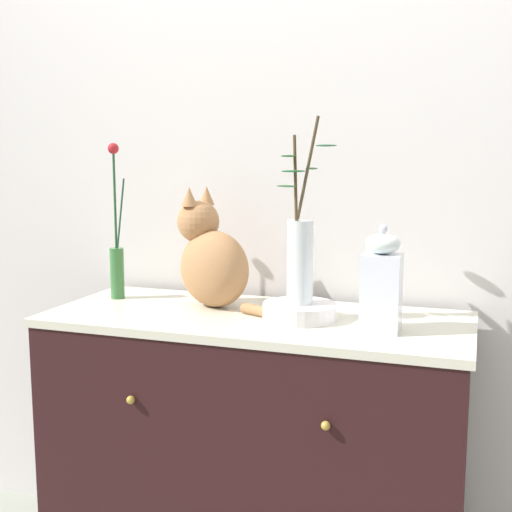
# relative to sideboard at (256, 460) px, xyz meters

# --- Properties ---
(wall_back) EXTENTS (4.40, 0.08, 2.60)m
(wall_back) POSITION_rel_sideboard_xyz_m (0.00, 0.34, 0.84)
(wall_back) COLOR silver
(wall_back) RESTS_ON ground_plane
(sideboard) EXTENTS (1.27, 0.55, 0.92)m
(sideboard) POSITION_rel_sideboard_xyz_m (0.00, 0.00, 0.00)
(sideboard) COLOR black
(sideboard) RESTS_ON ground_plane
(cat_sitting) EXTENTS (0.47, 0.28, 0.38)m
(cat_sitting) POSITION_rel_sideboard_xyz_m (-0.17, 0.07, 0.61)
(cat_sitting) COLOR #A8764B
(cat_sitting) RESTS_ON sideboard
(vase_slim_green) EXTENTS (0.06, 0.05, 0.52)m
(vase_slim_green) POSITION_rel_sideboard_xyz_m (-0.52, 0.08, 0.61)
(vase_slim_green) COLOR #38723B
(vase_slim_green) RESTS_ON sideboard
(bowl_porcelain) EXTENTS (0.22, 0.22, 0.05)m
(bowl_porcelain) POSITION_rel_sideboard_xyz_m (0.14, -0.01, 0.49)
(bowl_porcelain) COLOR silver
(bowl_porcelain) RESTS_ON sideboard
(vase_glass_clear) EXTENTS (0.17, 0.17, 0.54)m
(vase_glass_clear) POSITION_rel_sideboard_xyz_m (0.14, -0.01, 0.65)
(vase_glass_clear) COLOR silver
(vase_glass_clear) RESTS_ON bowl_porcelain
(jar_lidded_porcelain) EXTENTS (0.10, 0.10, 0.29)m
(jar_lidded_porcelain) POSITION_rel_sideboard_xyz_m (0.38, -0.06, 0.59)
(jar_lidded_porcelain) COLOR silver
(jar_lidded_porcelain) RESTS_ON sideboard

